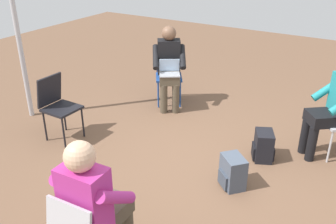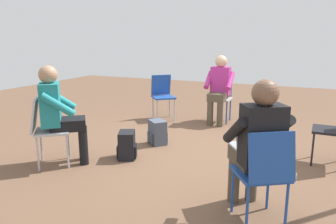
% 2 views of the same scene
% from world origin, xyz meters
% --- Properties ---
extents(ground_plane, '(14.00, 14.00, 0.00)m').
position_xyz_m(ground_plane, '(0.00, 0.00, 0.00)').
color(ground_plane, brown).
extents(chair_east, '(0.44, 0.41, 0.85)m').
position_xyz_m(chair_east, '(1.87, 0.21, 0.50)').
color(chair_east, black).
rests_on(chair_east, ground).
extents(chair_southeast, '(0.57, 0.58, 0.85)m').
position_xyz_m(chair_southeast, '(1.25, -1.55, 0.50)').
color(chair_southeast, '#1E4799').
rests_on(chair_southeast, ground).
extents(person_with_laptop, '(0.63, 0.64, 1.24)m').
position_xyz_m(person_with_laptop, '(1.16, -1.41, 0.69)').
color(person_with_laptop, '#4C4233').
rests_on(person_with_laptop, ground).
extents(person_in_teal, '(0.63, 0.63, 1.24)m').
position_xyz_m(person_in_teal, '(-1.25, -1.15, 0.69)').
color(person_in_teal, black).
rests_on(person_in_teal, ground).
extents(person_in_magenta, '(0.51, 0.53, 1.24)m').
position_xyz_m(person_in_magenta, '(-0.01, 1.63, 0.69)').
color(person_in_magenta, '#4C4233').
rests_on(person_in_magenta, ground).
extents(backpack_near_laptop_user, '(0.34, 0.34, 0.36)m').
position_xyz_m(backpack_near_laptop_user, '(-0.50, 0.04, 0.16)').
color(backpack_near_laptop_user, '#475160').
rests_on(backpack_near_laptop_user, ground).
extents(backpack_by_empty_chair, '(0.31, 0.34, 0.36)m').
position_xyz_m(backpack_by_empty_chair, '(-0.61, -0.65, 0.16)').
color(backpack_by_empty_chair, black).
rests_on(backpack_by_empty_chair, ground).
extents(tent_pole_far, '(0.07, 0.07, 2.78)m').
position_xyz_m(tent_pole_far, '(2.75, -0.04, 1.39)').
color(tent_pole_far, '#B2B2B7').
rests_on(tent_pole_far, ground).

